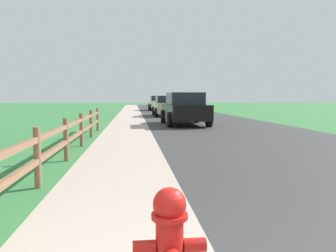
# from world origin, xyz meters

# --- Properties ---
(ground_plane) EXTENTS (120.00, 120.00, 0.00)m
(ground_plane) POSITION_xyz_m (0.00, 25.00, 0.00)
(ground_plane) COLOR #34753B
(road_asphalt) EXTENTS (7.00, 66.00, 0.01)m
(road_asphalt) POSITION_xyz_m (3.50, 27.00, 0.00)
(road_asphalt) COLOR #353535
(road_asphalt) RESTS_ON ground
(curb_concrete) EXTENTS (6.00, 66.00, 0.01)m
(curb_concrete) POSITION_xyz_m (-3.00, 27.00, 0.00)
(curb_concrete) COLOR #B4A393
(curb_concrete) RESTS_ON ground
(grass_verge) EXTENTS (5.00, 66.00, 0.00)m
(grass_verge) POSITION_xyz_m (-4.50, 27.00, 0.01)
(grass_verge) COLOR #34753B
(grass_verge) RESTS_ON ground
(fire_hydrant) EXTENTS (0.52, 0.44, 0.80)m
(fire_hydrant) POSITION_xyz_m (-0.49, 1.11, 0.41)
(fire_hydrant) COLOR red
(fire_hydrant) RESTS_ON ground
(rail_fence) EXTENTS (0.11, 13.30, 0.97)m
(rail_fence) POSITION_xyz_m (-2.22, 6.29, 0.56)
(rail_fence) COLOR brown
(rail_fence) RESTS_ON ground
(parked_suv_black) EXTENTS (2.21, 4.43, 1.66)m
(parked_suv_black) POSITION_xyz_m (1.92, 15.57, 0.83)
(parked_suv_black) COLOR black
(parked_suv_black) RESTS_ON ground
(parked_car_beige) EXTENTS (2.05, 4.34, 1.53)m
(parked_car_beige) POSITION_xyz_m (1.82, 23.54, 0.76)
(parked_car_beige) COLOR #C6B793
(parked_car_beige) RESTS_ON ground
(parked_car_white) EXTENTS (2.02, 4.53, 1.58)m
(parked_car_white) POSITION_xyz_m (2.00, 34.38, 0.80)
(parked_car_white) COLOR white
(parked_car_white) RESTS_ON ground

